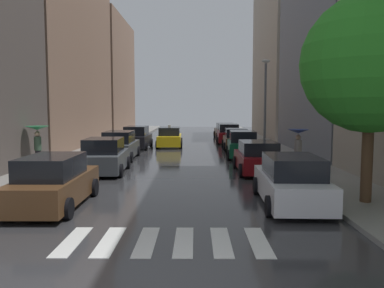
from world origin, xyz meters
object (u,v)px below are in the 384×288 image
Objects in this scene: parked_car_left_fourth at (137,138)px; parked_car_right_fifth at (228,134)px; parked_car_right_second at (258,158)px; parked_car_right_fourth at (236,139)px; parked_car_right_sixth at (225,131)px; parked_car_right_nearest at (291,182)px; pedestrian_near_tree at (37,136)px; parked_car_left_second at (104,157)px; lamp_post_right at (265,98)px; pedestrian_by_kerb at (298,140)px; street_tree_right at (371,64)px; parked_car_left_nearest at (54,183)px; taxi_midroad at (170,138)px; parked_car_left_third at (120,146)px; parked_car_right_third at (242,145)px.

parked_car_left_fourth is 0.95× the size of parked_car_right_fifth.
parked_car_right_second is 11.18m from parked_car_right_fourth.
parked_car_right_nearest is at bearing 177.85° from parked_car_right_sixth.
pedestrian_near_tree reaches higher than parked_car_right_sixth.
parked_car_right_fourth is 0.87× the size of parked_car_right_sixth.
parked_car_left_second is 0.92× the size of parked_car_left_fourth.
lamp_post_right reaches higher than parked_car_left_second.
pedestrian_by_kerb is 0.30× the size of street_tree_right.
pedestrian_by_kerb is at bearing -90.40° from parked_car_left_second.
parked_car_right_second is 16.54m from parked_car_right_fifth.
taxi_midroad is (2.48, 19.70, -0.03)m from parked_car_left_nearest.
pedestrian_by_kerb reaches higher than parked_car_right_second.
parked_car_left_third is 7.79m from parked_car_right_third.
parked_car_left_fourth is 1.01× the size of taxi_midroad.
lamp_post_right reaches higher than parked_car_right_nearest.
parked_car_right_second is 0.95× the size of taxi_midroad.
parked_car_left_fourth is 9.05m from parked_car_right_fifth.
parked_car_right_third reaches higher than parked_car_right_fourth.
parked_car_left_nearest is 6.67m from parked_car_left_second.
taxi_midroad is at bearing 148.98° from parked_car_right_sixth.
pedestrian_near_tree is at bearing 24.51° from parked_car_left_nearest.
parked_car_left_third is (-0.13, 11.96, 0.03)m from parked_car_left_nearest.
street_tree_right is at bearing -165.80° from parked_car_right_third.
parked_car_left_nearest is 0.70× the size of street_tree_right.
parked_car_right_fourth is (0.04, 11.18, 0.01)m from parked_car_right_second.
parked_car_right_third is 5.22m from parked_car_right_fourth.
parked_car_left_second reaches higher than parked_car_right_second.
parked_car_right_fifth is 0.72× the size of street_tree_right.
street_tree_right is (2.41, -0.12, 3.83)m from parked_car_right_nearest.
parked_car_right_nearest is 0.74× the size of lamp_post_right.
lamp_post_right is (-0.27, 8.00, 2.23)m from pedestrian_by_kerb.
parked_car_left_nearest is at bearing 172.94° from pedestrian_near_tree.
parked_car_right_nearest is at bearing -96.43° from lamp_post_right.
parked_car_left_nearest reaches higher than parked_car_right_fourth.
parked_car_left_third is 18.98m from parked_car_right_sixth.
parked_car_left_fourth is (-0.02, 18.51, 0.03)m from parked_car_left_nearest.
parked_car_left_fourth is 9.50m from parked_car_right_third.
pedestrian_near_tree reaches higher than taxi_midroad.
parked_car_left_fourth is 0.72× the size of lamp_post_right.
lamp_post_right reaches higher than parked_car_right_second.
parked_car_left_second is 5.30m from parked_car_left_third.
lamp_post_right is at bearing -36.89° from parked_car_right_third.
parked_car_right_fifth is at bearing -56.06° from parked_car_left_fourth.
parked_car_left_third is at bearing 147.42° from parked_car_right_fifth.
parked_car_right_fifth is (-0.17, 23.11, 0.03)m from parked_car_right_nearest.
lamp_post_right is at bearing -4.82° from parked_car_right_nearest.
parked_car_right_nearest is 17.76m from parked_car_right_fourth.
pedestrian_by_kerb is (7.20, -12.69, 0.85)m from taxi_midroad.
taxi_midroad reaches higher than parked_car_right_third.
lamp_post_right reaches higher than pedestrian_near_tree.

